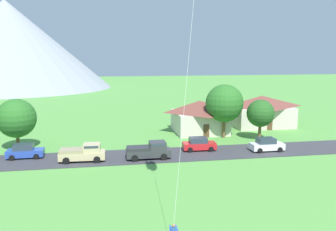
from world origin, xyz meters
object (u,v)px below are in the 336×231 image
Objects in this scene: parked_car_red_east_end at (199,144)px; house_left_center at (200,116)px; tree_center at (224,103)px; tree_left_of_center at (260,113)px; parked_car_white_mid_east at (267,145)px; pickup_truck_charcoal_east_side at (150,150)px; house_leftmost at (261,111)px; parked_car_blue_mid_west at (25,151)px; pickup_truck_sand_west_side at (84,153)px; tree_near_left at (16,118)px.

house_left_center is at bearing 74.65° from parked_car_red_east_end.
parked_car_red_east_end is (-5.62, -6.74, -4.28)m from tree_center.
tree_left_of_center is 7.25m from parked_car_white_mid_east.
pickup_truck_charcoal_east_side is at bearing -157.38° from tree_left_of_center.
house_left_center is at bearing 120.86° from tree_center.
pickup_truck_charcoal_east_side is (-21.45, -16.45, -1.69)m from house_leftmost.
tree_center reaches higher than tree_left_of_center.
parked_car_blue_mid_west and parked_car_red_east_end have the same top height.
tree_center is 1.88× the size of parked_car_blue_mid_west.
house_leftmost is 2.02× the size of pickup_truck_sand_west_side.
house_left_center is 16.83m from pickup_truck_charcoal_east_side.
pickup_truck_sand_west_side reaches higher than parked_car_white_mid_east.
parked_car_blue_mid_west is 14.81m from pickup_truck_charcoal_east_side.
house_left_center is 21.94m from pickup_truck_sand_west_side.
house_left_center reaches higher than parked_car_white_mid_east.
parked_car_white_mid_east is 15.14m from pickup_truck_charcoal_east_side.
tree_near_left is 28.69m from tree_center.
tree_center is at bearing 50.18° from parked_car_red_east_end.
parked_car_blue_mid_west is (-26.86, -6.48, -4.28)m from tree_center.
tree_near_left is 11.61m from pickup_truck_sand_west_side.
parked_car_white_mid_east is at bearing -12.13° from parked_car_red_east_end.
house_leftmost is 27.09m from pickup_truck_charcoal_east_side.
parked_car_blue_mid_west is (-35.99, -13.62, -1.88)m from house_leftmost.
tree_near_left is 1.27× the size of pickup_truck_charcoal_east_side.
tree_near_left is at bearing -166.51° from house_leftmost.
tree_center reaches higher than pickup_truck_sand_west_side.
house_left_center is 2.02× the size of parked_car_blue_mid_west.
house_leftmost is 20.34m from parked_car_red_east_end.
pickup_truck_charcoal_east_side is (7.61, -0.31, 0.00)m from pickup_truck_sand_west_side.
tree_left_of_center is 18.63m from pickup_truck_charcoal_east_side.
tree_left_of_center is 1.11× the size of pickup_truck_sand_west_side.
house_leftmost is 1.34× the size of tree_center.
house_leftmost is 2.50× the size of parked_car_red_east_end.
parked_car_white_mid_east and parked_car_red_east_end have the same top height.
tree_left_of_center is at bearing -25.48° from tree_center.
house_leftmost is 11.83m from tree_center.
parked_car_white_mid_east is at bearing -67.33° from house_left_center.
parked_car_blue_mid_west is at bearing 176.01° from parked_car_white_mid_east.
house_leftmost is 1.82× the size of tree_left_of_center.
parked_car_white_mid_east is at bearing 2.88° from pickup_truck_charcoal_east_side.
house_leftmost is 1.61× the size of tree_near_left.
house_leftmost is 1.25× the size of house_left_center.
parked_car_blue_mid_west is at bearing -166.43° from tree_center.
pickup_truck_sand_west_side is (-22.73, -0.45, 0.19)m from parked_car_white_mid_east.
tree_near_left is at bearing -176.17° from tree_center.
parked_car_blue_mid_west is at bearing 160.00° from pickup_truck_sand_west_side.
tree_left_of_center is 1.12× the size of pickup_truck_charcoal_east_side.
pickup_truck_charcoal_east_side is (-12.32, -9.31, -4.09)m from tree_center.
parked_car_blue_mid_west is 0.81× the size of pickup_truck_charcoal_east_side.
tree_center reaches higher than pickup_truck_charcoal_east_side.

